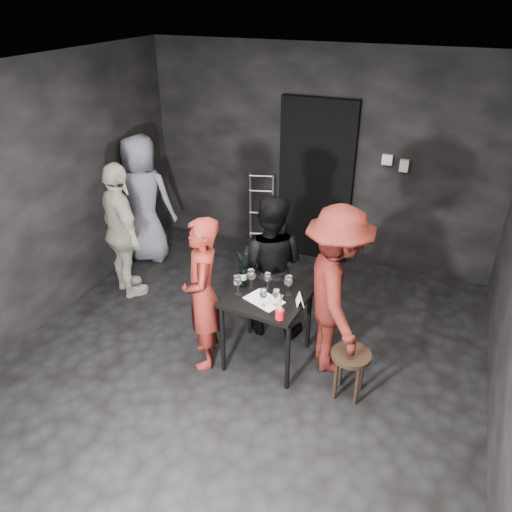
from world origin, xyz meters
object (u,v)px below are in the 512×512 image
at_px(wine_bottle, 243,276).
at_px(breadstick_cup, 280,308).
at_px(hand_truck, 261,236).
at_px(stool, 350,362).
at_px(woman_black, 270,265).
at_px(bystander_grey, 142,192).
at_px(man_maroon, 337,284).
at_px(bystander_cream, 121,227).
at_px(server_red, 203,293).
at_px(tasting_table, 267,303).

distance_m(wine_bottle, breadstick_cup, 0.61).
distance_m(hand_truck, stool, 2.92).
height_order(stool, woman_black, woman_black).
xyz_separation_m(stool, bystander_grey, (-3.09, 1.53, 0.56)).
bearing_deg(man_maroon, bystander_grey, 40.39).
height_order(hand_truck, stool, hand_truck).
distance_m(woman_black, bystander_cream, 1.80).
distance_m(hand_truck, bystander_grey, 1.70).
bearing_deg(bystander_grey, breadstick_cup, 138.15).
bearing_deg(wine_bottle, server_red, -134.13).
height_order(hand_truck, bystander_cream, bystander_cream).
bearing_deg(woman_black, wine_bottle, 69.59).
bearing_deg(woman_black, man_maroon, 150.39).
xyz_separation_m(stool, server_red, (-1.40, -0.05, 0.40)).
height_order(stool, server_red, server_red).
distance_m(bystander_cream, breadstick_cup, 2.33).
relative_size(man_maroon, bystander_grey, 0.97).
xyz_separation_m(woman_black, wine_bottle, (-0.10, -0.44, 0.09)).
bearing_deg(breadstick_cup, server_red, 174.95).
distance_m(stool, bystander_cream, 2.94).
height_order(tasting_table, woman_black, woman_black).
distance_m(tasting_table, wine_bottle, 0.34).
xyz_separation_m(hand_truck, bystander_grey, (-1.31, -0.78, 0.73)).
relative_size(man_maroon, bystander_cream, 1.05).
xyz_separation_m(man_maroon, wine_bottle, (-0.87, -0.12, -0.05)).
xyz_separation_m(stool, wine_bottle, (-1.12, 0.24, 0.48)).
relative_size(server_red, bystander_grey, 0.82).
relative_size(stool, server_red, 0.30).
relative_size(bystander_grey, wine_bottle, 6.48).
distance_m(stool, breadstick_cup, 0.80).
relative_size(bystander_cream, bystander_grey, 0.92).
bearing_deg(woman_black, breadstick_cup, 109.42).
height_order(woman_black, wine_bottle, woman_black).
bearing_deg(woman_black, bystander_cream, -7.65).
distance_m(tasting_table, stool, 0.92).
bearing_deg(man_maroon, breadstick_cup, 115.25).
distance_m(woman_black, breadstick_cup, 0.89).
distance_m(hand_truck, wine_bottle, 2.27).
relative_size(server_red, man_maroon, 0.85).
xyz_separation_m(hand_truck, breadstick_cup, (1.15, -2.43, 0.66)).
bearing_deg(tasting_table, stool, -12.54).
height_order(server_red, woman_black, woman_black).
height_order(server_red, bystander_grey, bystander_grey).
bearing_deg(bystander_grey, man_maroon, 149.45).
height_order(tasting_table, breadstick_cup, breadstick_cup).
relative_size(stool, bystander_cream, 0.27).
bearing_deg(man_maroon, wine_bottle, 70.70).
distance_m(tasting_table, bystander_cream, 2.03).
height_order(bystander_cream, bystander_grey, bystander_grey).
bearing_deg(woman_black, stool, 139.46).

